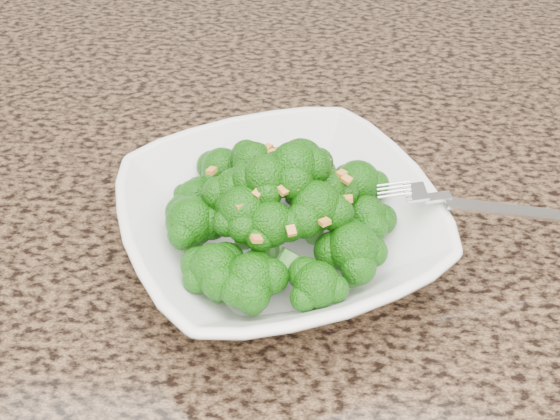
# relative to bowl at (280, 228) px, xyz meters

# --- Properties ---
(granite_counter) EXTENTS (1.64, 1.04, 0.03)m
(granite_counter) POSITION_rel_bowl_xyz_m (-0.16, 0.08, -0.05)
(granite_counter) COLOR brown
(granite_counter) RESTS_ON cabinet
(bowl) EXTENTS (0.33, 0.33, 0.06)m
(bowl) POSITION_rel_bowl_xyz_m (0.00, 0.00, 0.00)
(bowl) COLOR white
(bowl) RESTS_ON granite_counter
(broccoli_pile) EXTENTS (0.22, 0.22, 0.07)m
(broccoli_pile) POSITION_rel_bowl_xyz_m (-0.00, -0.00, 0.07)
(broccoli_pile) COLOR #17600B
(broccoli_pile) RESTS_ON bowl
(garlic_topping) EXTENTS (0.13, 0.13, 0.01)m
(garlic_topping) POSITION_rel_bowl_xyz_m (-0.00, -0.00, 0.10)
(garlic_topping) COLOR gold
(garlic_topping) RESTS_ON broccoli_pile
(fork) EXTENTS (0.17, 0.05, 0.01)m
(fork) POSITION_rel_bowl_xyz_m (0.13, 0.00, 0.04)
(fork) COLOR silver
(fork) RESTS_ON bowl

